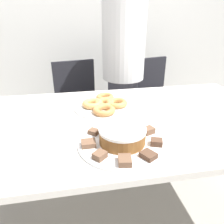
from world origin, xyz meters
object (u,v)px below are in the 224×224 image
object	(u,v)px
plate_donuts	(105,107)
frosted_cake	(122,135)
napkin	(46,113)
office_chair_right	(154,106)
plate_cake	(122,143)
office_chair_left	(79,112)
person_standing	(123,71)

from	to	relation	value
plate_donuts	frosted_cake	xyz separation A→B (m)	(0.02, -0.40, 0.04)
napkin	frosted_cake	bearing A→B (deg)	-46.69
office_chair_right	plate_cake	size ratio (longest dim) A/B	2.29
office_chair_right	plate_donuts	size ratio (longest dim) A/B	2.43
office_chair_left	plate_donuts	bearing A→B (deg)	-90.34
napkin	person_standing	bearing A→B (deg)	47.70
plate_cake	plate_donuts	distance (m)	0.40
person_standing	napkin	world-z (taller)	person_standing
person_standing	plate_cake	size ratio (longest dim) A/B	4.15
frosted_cake	plate_donuts	bearing A→B (deg)	92.20
plate_cake	frosted_cake	world-z (taller)	frosted_cake
office_chair_left	plate_cake	xyz separation A→B (m)	(0.15, -1.16, 0.37)
person_standing	office_chair_right	xyz separation A→B (m)	(0.36, 0.15, -0.42)
plate_donuts	napkin	distance (m)	0.33
plate_donuts	frosted_cake	bearing A→B (deg)	-87.80
office_chair_left	plate_cake	size ratio (longest dim) A/B	2.29
plate_cake	napkin	bearing A→B (deg)	133.31
person_standing	plate_donuts	bearing A→B (deg)	-112.33
person_standing	plate_donuts	size ratio (longest dim) A/B	4.40
person_standing	plate_donuts	xyz separation A→B (m)	(-0.25, -0.61, -0.05)
person_standing	napkin	bearing A→B (deg)	-132.30
frosted_cake	napkin	world-z (taller)	frosted_cake
office_chair_left	napkin	size ratio (longest dim) A/B	5.97
plate_cake	napkin	size ratio (longest dim) A/B	2.60
plate_cake	plate_donuts	size ratio (longest dim) A/B	1.06
plate_cake	office_chair_right	bearing A→B (deg)	62.68
plate_donuts	napkin	world-z (taller)	plate_donuts
office_chair_right	plate_cake	bearing A→B (deg)	-130.75
office_chair_right	napkin	bearing A→B (deg)	-153.54
plate_cake	frosted_cake	size ratio (longest dim) A/B	1.90
office_chair_left	frosted_cake	distance (m)	1.24
plate_donuts	napkin	bearing A→B (deg)	-175.06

